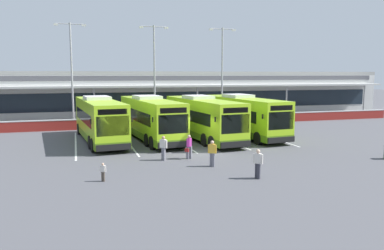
{
  "coord_description": "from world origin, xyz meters",
  "views": [
    {
      "loc": [
        -8.29,
        -26.8,
        5.66
      ],
      "look_at": [
        0.62,
        3.0,
        1.6
      ],
      "focal_mm": 36.56,
      "sensor_mm": 36.0,
      "label": 1
    }
  ],
  "objects": [
    {
      "name": "bay_stripe_west",
      "position": [
        -4.2,
        6.0,
        0.0
      ],
      "size": [
        0.14,
        13.0,
        0.01
      ],
      "primitive_type": "cube",
      "color": "silver",
      "rests_on": "ground"
    },
    {
      "name": "coach_bus_right_centre",
      "position": [
        6.46,
        6.17,
        1.79
      ],
      "size": [
        3.89,
        12.33,
        3.78
      ],
      "color": "#9ED11E",
      "rests_on": "ground"
    },
    {
      "name": "lamp_post_west",
      "position": [
        -8.55,
        16.77,
        6.29
      ],
      "size": [
        3.24,
        0.28,
        11.0
      ],
      "color": "#9E9EA3",
      "rests_on": "ground"
    },
    {
      "name": "pedestrian_in_dark_coat",
      "position": [
        1.1,
        -7.91,
        0.87
      ],
      "size": [
        0.46,
        0.43,
        1.62
      ],
      "color": "#33333D",
      "rests_on": "ground"
    },
    {
      "name": "pedestrian_with_handbag",
      "position": [
        -1.09,
        -2.02,
        0.86
      ],
      "size": [
        0.57,
        0.56,
        1.62
      ],
      "color": "slate",
      "rests_on": "ground"
    },
    {
      "name": "bay_stripe_far_west",
      "position": [
        -8.4,
        6.0,
        0.0
      ],
      "size": [
        0.14,
        13.0,
        0.01
      ],
      "primitive_type": "cube",
      "color": "silver",
      "rests_on": "ground"
    },
    {
      "name": "bay_stripe_mid_east",
      "position": [
        8.4,
        6.0,
        0.0
      ],
      "size": [
        0.14,
        13.0,
        0.01
      ],
      "primitive_type": "cube",
      "color": "silver",
      "rests_on": "ground"
    },
    {
      "name": "lamp_post_east",
      "position": [
        8.35,
        16.49,
        6.29
      ],
      "size": [
        3.24,
        0.28,
        11.0
      ],
      "color": "#9E9EA3",
      "rests_on": "ground"
    },
    {
      "name": "pedestrian_approaching_bus",
      "position": [
        -0.34,
        -4.55,
        0.87
      ],
      "size": [
        0.52,
        0.4,
        1.62
      ],
      "color": "slate",
      "rests_on": "ground"
    },
    {
      "name": "bay_stripe_centre",
      "position": [
        4.2,
        6.0,
        0.0
      ],
      "size": [
        0.14,
        13.0,
        0.01
      ],
      "primitive_type": "cube",
      "color": "silver",
      "rests_on": "ground"
    },
    {
      "name": "red_barrier_wall",
      "position": [
        0.0,
        14.5,
        0.56
      ],
      "size": [
        60.0,
        0.4,
        1.1
      ],
      "color": "maroon",
      "rests_on": "ground"
    },
    {
      "name": "terminal_building",
      "position": [
        -0.0,
        26.91,
        3.01
      ],
      "size": [
        70.0,
        13.0,
        6.0
      ],
      "color": "silver",
      "rests_on": "ground"
    },
    {
      "name": "lamp_post_centre",
      "position": [
        0.3,
        16.57,
        6.29
      ],
      "size": [
        3.24,
        0.28,
        11.0
      ],
      "color": "#9E9EA3",
      "rests_on": "ground"
    },
    {
      "name": "bay_stripe_mid_west",
      "position": [
        0.0,
        6.0,
        0.0
      ],
      "size": [
        0.14,
        13.0,
        0.01
      ],
      "primitive_type": "cube",
      "color": "silver",
      "rests_on": "ground"
    },
    {
      "name": "ground_plane",
      "position": [
        0.0,
        0.0,
        0.0
      ],
      "size": [
        200.0,
        200.0,
        0.0
      ],
      "primitive_type": "plane",
      "color": "#4C4C51"
    },
    {
      "name": "coach_bus_centre",
      "position": [
        2.27,
        5.35,
        1.79
      ],
      "size": [
        3.89,
        12.33,
        3.78
      ],
      "color": "#9ED11E",
      "rests_on": "ground"
    },
    {
      "name": "pedestrian_child",
      "position": [
        -7.03,
        -6.08,
        0.54
      ],
      "size": [
        0.33,
        0.24,
        1.0
      ],
      "color": "#4C4238",
      "rests_on": "ground"
    },
    {
      "name": "pedestrian_near_bin",
      "position": [
        -2.83,
        -1.96,
        0.87
      ],
      "size": [
        0.46,
        0.44,
        1.62
      ],
      "color": "slate",
      "rests_on": "ground"
    },
    {
      "name": "coach_bus_left_centre",
      "position": [
        -2.1,
        6.52,
        1.79
      ],
      "size": [
        3.89,
        12.33,
        3.78
      ],
      "color": "#9ED11E",
      "rests_on": "ground"
    },
    {
      "name": "coach_bus_leftmost",
      "position": [
        -6.41,
        6.73,
        1.79
      ],
      "size": [
        3.89,
        12.33,
        3.78
      ],
      "color": "#9ED11E",
      "rests_on": "ground"
    }
  ]
}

